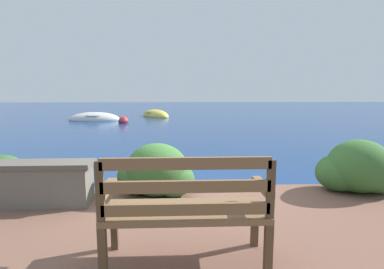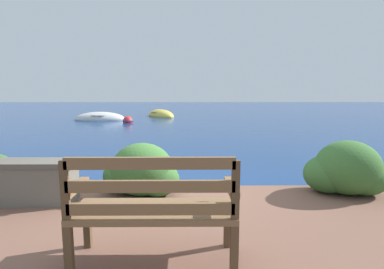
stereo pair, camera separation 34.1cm
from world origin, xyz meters
TOP-DOWN VIEW (x-y plane):
  - ground_plane at (0.00, 0.00)m, footprint 80.00×80.00m
  - park_bench at (0.12, -2.02)m, footprint 1.34×0.48m
  - stone_wall at (-1.94, -0.67)m, footprint 1.87×0.39m
  - hedge_clump_far_left at (-2.34, -0.30)m, footprint 0.82×0.59m
  - hedge_clump_left at (-0.25, -0.38)m, footprint 1.05×0.76m
  - hedge_clump_centre at (2.55, -0.36)m, footprint 1.09×0.79m
  - rowboat_nearest at (-4.61, 12.39)m, footprint 2.83×1.40m
  - rowboat_mid at (-1.43, 14.85)m, footprint 2.44×2.94m
  - mooring_buoy at (-2.78, 11.06)m, footprint 0.56×0.56m

SIDE VIEW (x-z plane):
  - ground_plane at x=0.00m, z-range 0.00..0.00m
  - rowboat_mid at x=-1.43m, z-range -0.33..0.47m
  - rowboat_nearest at x=-4.61m, z-range -0.34..0.49m
  - mooring_buoy at x=-2.78m, z-range -0.16..0.34m
  - hedge_clump_far_left at x=-2.34m, z-range 0.18..0.74m
  - stone_wall at x=-1.94m, z-range 0.22..0.77m
  - hedge_clump_left at x=-0.25m, z-range 0.17..0.89m
  - hedge_clump_centre at x=2.55m, z-range 0.17..0.91m
  - park_bench at x=0.12m, z-range 0.24..1.17m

